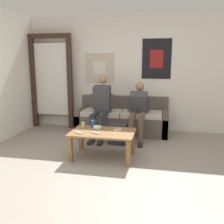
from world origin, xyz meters
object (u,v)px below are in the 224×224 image
at_px(person_seated_adult, 101,105).
at_px(pillar_candle, 83,125).
at_px(drink_can_blue, 93,124).
at_px(game_controller_far_center, 118,130).
at_px(game_controller_near_left, 78,133).
at_px(game_controller_near_right, 96,133).
at_px(ceramic_bowl, 97,127).
at_px(coffee_table, 103,136).
at_px(couch, 122,120).
at_px(backpack, 118,134).
at_px(person_seated_teen, 138,109).

bearing_deg(person_seated_adult, pillar_candle, -94.87).
distance_m(drink_can_blue, game_controller_far_center, 0.47).
height_order(game_controller_near_left, game_controller_near_right, same).
bearing_deg(drink_can_blue, ceramic_bowl, -45.70).
distance_m(game_controller_near_left, game_controller_near_right, 0.27).
distance_m(game_controller_near_right, game_controller_far_center, 0.39).
xyz_separation_m(person_seated_adult, game_controller_far_center, (0.52, -0.98, -0.23)).
xyz_separation_m(coffee_table, game_controller_near_right, (-0.08, -0.13, 0.09)).
distance_m(couch, drink_can_blue, 1.31).
relative_size(person_seated_adult, backpack, 3.29).
distance_m(ceramic_bowl, pillar_candle, 0.26).
xyz_separation_m(drink_can_blue, game_controller_far_center, (0.45, -0.12, -0.05)).
bearing_deg(person_seated_teen, person_seated_adult, -177.12).
distance_m(person_seated_adult, game_controller_far_center, 1.13).
bearing_deg(game_controller_near_left, person_seated_teen, 58.19).
height_order(pillar_candle, drink_can_blue, drink_can_blue).
bearing_deg(backpack, drink_can_blue, -125.89).
distance_m(ceramic_bowl, game_controller_near_right, 0.25).
bearing_deg(drink_can_blue, person_seated_adult, 94.35).
bearing_deg(backpack, pillar_candle, -131.22).
height_order(coffee_table, ceramic_bowl, ceramic_bowl).
bearing_deg(coffee_table, ceramic_bowl, 135.48).
relative_size(couch, game_controller_near_left, 13.48).
bearing_deg(couch, game_controller_near_left, -104.74).
relative_size(person_seated_teen, ceramic_bowl, 7.74).
relative_size(couch, coffee_table, 1.90).
xyz_separation_m(coffee_table, person_seated_adult, (-0.29, 1.09, 0.32)).
relative_size(coffee_table, game_controller_far_center, 8.02).
bearing_deg(backpack, ceramic_bowl, -111.76).
bearing_deg(game_controller_near_left, couch, 75.26).
distance_m(ceramic_bowl, game_controller_near_left, 0.38).
xyz_separation_m(backpack, pillar_candle, (-0.49, -0.56, 0.30)).
bearing_deg(person_seated_teen, pillar_candle, -130.41).
height_order(ceramic_bowl, game_controller_near_left, ceramic_bowl).
height_order(backpack, game_controller_near_right, game_controller_near_right).
height_order(person_seated_adult, backpack, person_seated_adult).
distance_m(coffee_table, person_seated_teen, 1.24).
distance_m(couch, coffee_table, 1.49).
height_order(pillar_candle, game_controller_near_left, pillar_candle).
xyz_separation_m(couch, game_controller_far_center, (0.14, -1.38, 0.17)).
bearing_deg(drink_can_blue, game_controller_far_center, -14.90).
bearing_deg(ceramic_bowl, game_controller_near_left, -128.03).
xyz_separation_m(game_controller_near_left, game_controller_far_center, (0.58, 0.29, 0.00)).
bearing_deg(coffee_table, pillar_candle, 158.86).
bearing_deg(coffee_table, game_controller_near_left, -152.12).
bearing_deg(person_seated_adult, game_controller_near_right, -80.12).
distance_m(pillar_candle, game_controller_far_center, 0.60).
bearing_deg(person_seated_adult, couch, 45.99).
bearing_deg(ceramic_bowl, couch, 81.46).
bearing_deg(game_controller_near_left, pillar_candle, 94.06).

